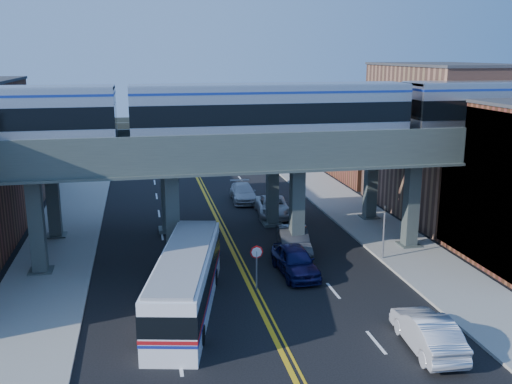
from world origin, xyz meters
TOP-DOWN VIEW (x-y plane):
  - ground at (0.00, 0.00)m, footprint 120.00×120.00m
  - sidewalk_west at (-11.50, 10.00)m, footprint 5.00×70.00m
  - sidewalk_east at (11.50, 10.00)m, footprint 5.00×70.00m
  - building_east_b at (18.50, 16.00)m, footprint 8.00×14.00m
  - building_east_c at (18.50, 29.00)m, footprint 8.00×10.00m
  - mural_panel at (14.55, 4.00)m, footprint 0.10×9.50m
  - elevated_viaduct_near at (0.00, 8.00)m, footprint 52.00×3.60m
  - elevated_viaduct_far at (0.00, 15.00)m, footprint 52.00×3.60m
  - transit_train at (2.22, 8.00)m, footprint 52.61×3.30m
  - stop_sign at (0.30, 3.00)m, footprint 0.76×0.09m
  - traffic_signal at (9.20, 6.00)m, footprint 0.15×0.18m
  - transit_bus at (-3.77, 1.26)m, footprint 5.03×11.90m
  - car_lane_a at (3.05, 4.85)m, footprint 2.22×5.11m
  - car_lane_b at (3.87, 8.25)m, footprint 2.54×5.52m
  - car_lane_c at (4.65, 17.58)m, footprint 3.00×5.66m
  - car_lane_d at (3.13, 22.73)m, footprint 2.35×5.29m
  - car_parked_curb at (6.50, -4.98)m, footprint 2.13×5.15m

SIDE VIEW (x-z plane):
  - ground at x=0.00m, z-range 0.00..0.00m
  - sidewalk_west at x=-11.50m, z-range 0.00..0.16m
  - sidewalk_east at x=11.50m, z-range 0.00..0.16m
  - car_lane_d at x=3.13m, z-range 0.00..1.51m
  - car_lane_c at x=4.65m, z-range 0.00..1.51m
  - car_parked_curb at x=6.50m, z-range 0.00..1.66m
  - car_lane_a at x=3.05m, z-range 0.00..1.72m
  - car_lane_b at x=3.87m, z-range 0.00..1.76m
  - transit_bus at x=-3.77m, z-range 0.04..3.03m
  - stop_sign at x=0.30m, z-range 0.44..3.07m
  - traffic_signal at x=9.20m, z-range 0.25..4.35m
  - building_east_c at x=18.50m, z-range 0.00..9.00m
  - mural_panel at x=14.55m, z-range 0.00..9.50m
  - building_east_b at x=18.50m, z-range 0.00..12.00m
  - elevated_viaduct_near at x=0.00m, z-range 2.77..10.17m
  - elevated_viaduct_far at x=0.00m, z-range 2.77..10.17m
  - transit_train at x=2.22m, z-range 7.55..11.41m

